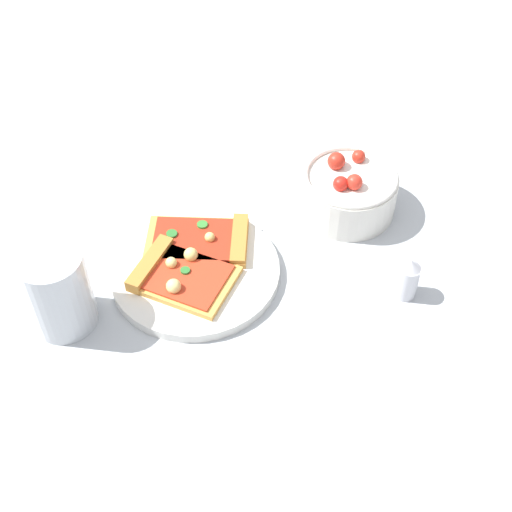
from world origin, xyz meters
name	(u,v)px	position (x,y,z in m)	size (l,w,h in m)	color
ground_plane	(192,270)	(0.00, 0.00, 0.00)	(2.40, 2.40, 0.00)	#B2B7BC
plate	(194,272)	(0.01, 0.00, 0.01)	(0.22, 0.22, 0.01)	white
pizza_slice_near	(204,241)	(-0.02, 0.03, 0.02)	(0.14, 0.16, 0.02)	gold
pizza_slice_far	(177,274)	(0.02, -0.03, 0.02)	(0.15, 0.15, 0.03)	gold
salad_bowl	(347,189)	(0.00, 0.25, 0.03)	(0.14, 0.14, 0.08)	white
soda_glass	(57,290)	(0.00, -0.17, 0.05)	(0.08, 0.08, 0.11)	silver
pepper_shaker	(408,278)	(0.17, 0.22, 0.03)	(0.03, 0.03, 0.06)	silver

